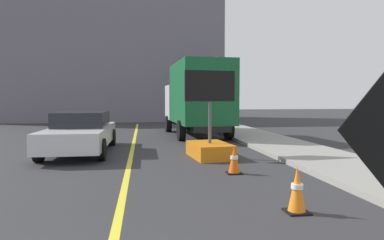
% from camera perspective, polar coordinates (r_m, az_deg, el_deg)
% --- Properties ---
extents(sidewalk_curb, '(2.54, 48.00, 0.14)m').
position_cam_1_polar(sidewalk_curb, '(9.14, 27.05, -7.88)').
color(sidewalk_curb, gray).
rests_on(sidewalk_curb, ground).
extents(lane_center_stripe, '(0.14, 36.00, 0.01)m').
position_cam_1_polar(lane_center_stripe, '(7.53, -11.12, -10.46)').
color(lane_center_stripe, yellow).
rests_on(lane_center_stripe, ground).
extents(arrow_board_trailer, '(1.60, 1.91, 2.70)m').
position_cam_1_polar(arrow_board_trailer, '(10.64, 3.00, -3.71)').
color(arrow_board_trailer, orange).
rests_on(arrow_board_trailer, ground).
extents(box_truck, '(2.76, 6.70, 3.53)m').
position_cam_1_polar(box_truck, '(16.79, 0.83, 3.71)').
color(box_truck, black).
rests_on(box_truck, ground).
extents(pickup_car, '(2.01, 5.06, 1.38)m').
position_cam_1_polar(pickup_car, '(12.22, -18.06, -1.93)').
color(pickup_car, silver).
rests_on(pickup_car, ground).
extents(highway_guide_sign, '(2.78, 0.33, 5.00)m').
position_cam_1_polar(highway_guide_sign, '(25.06, 2.23, 7.13)').
color(highway_guide_sign, gray).
rests_on(highway_guide_sign, ground).
extents(far_building_block, '(19.39, 8.53, 10.04)m').
position_cam_1_polar(far_building_block, '(31.86, -13.87, 9.13)').
color(far_building_block, slate).
rests_on(far_building_block, ground).
extents(traffic_cone_near_sign, '(0.36, 0.36, 0.75)m').
position_cam_1_polar(traffic_cone_near_sign, '(5.77, 17.18, -11.11)').
color(traffic_cone_near_sign, black).
rests_on(traffic_cone_near_sign, ground).
extents(traffic_cone_mid_lane, '(0.36, 0.36, 0.70)m').
position_cam_1_polar(traffic_cone_mid_lane, '(8.40, 7.08, -6.61)').
color(traffic_cone_mid_lane, black).
rests_on(traffic_cone_mid_lane, ground).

